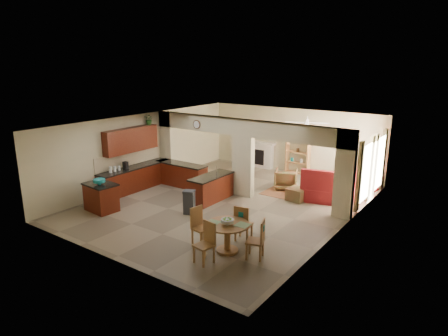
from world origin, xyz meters
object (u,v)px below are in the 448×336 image
Objects in this scene: kitchen_island at (101,197)px; dining_table at (227,233)px; armchair at (286,179)px; sofa at (356,184)px.

dining_table is (5.03, -0.00, 0.04)m from kitchen_island.
armchair is (3.87, 5.58, -0.08)m from kitchen_island.
kitchen_island reaches higher than sofa.
armchair is at bearing 101.79° from dining_table.
kitchen_island reaches higher than dining_table.
kitchen_island is 6.79m from armchair.
sofa is at bearing 52.07° from kitchen_island.
armchair reaches higher than dining_table.
kitchen_island is at bearing 179.99° from dining_table.
kitchen_island is 1.34× the size of armchair.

